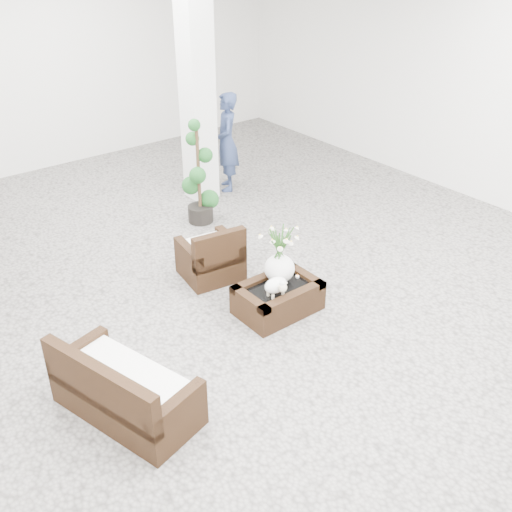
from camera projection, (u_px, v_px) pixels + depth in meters
ground at (251, 299)px, 6.96m from camera, size 11.00×11.00×0.00m
column at (197, 84)px, 8.65m from camera, size 0.40×0.40×3.50m
coffee_table at (278, 299)px, 6.68m from camera, size 0.90×0.60×0.31m
sheep_figurine at (276, 287)px, 6.42m from camera, size 0.28×0.23×0.21m
planter_narcissus at (280, 249)px, 6.53m from camera, size 0.44×0.44×0.80m
tealight at (297, 276)px, 6.77m from camera, size 0.04×0.04×0.03m
armchair at (210, 250)px, 7.24m from camera, size 0.75×0.73×0.71m
loveseat at (125, 381)px, 5.22m from camera, size 0.97×1.45×0.71m
topiary at (199, 173)px, 8.35m from camera, size 0.40×0.40×1.50m
shopper at (227, 142)px, 9.39m from camera, size 0.61×0.68×1.55m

